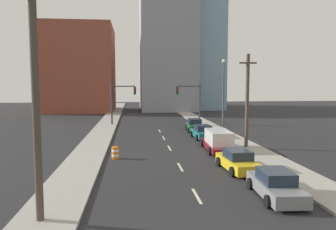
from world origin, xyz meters
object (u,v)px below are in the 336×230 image
object	(u,v)px
traffic_barrel	(115,153)
street_lamp	(223,92)
traffic_signal_left	(119,99)
box_truck_maroon	(218,141)
utility_pole_right_mid	(247,100)
traffic_signal_right	(193,98)
utility_pole_left_near	(36,100)
sedan_green	(195,125)
sedan_gray	(275,185)
sedan_teal	(203,132)
sedan_yellow	(238,161)

from	to	relation	value
traffic_barrel	street_lamp	xyz separation A→B (m)	(11.74, 10.81, 4.55)
traffic_signal_left	box_truck_maroon	distance (m)	21.54
utility_pole_right_mid	street_lamp	size ratio (longest dim) A/B	0.99
street_lamp	traffic_signal_right	bearing A→B (deg)	98.54
utility_pole_left_near	street_lamp	size ratio (longest dim) A/B	1.18
traffic_barrel	box_truck_maroon	distance (m)	9.23
sedan_green	traffic_barrel	bearing A→B (deg)	-119.10
traffic_signal_right	sedan_gray	distance (m)	31.40
traffic_signal_right	sedan_teal	size ratio (longest dim) A/B	1.35
sedan_gray	traffic_barrel	bearing A→B (deg)	134.96
box_truck_maroon	traffic_signal_left	bearing A→B (deg)	118.83
sedan_green	traffic_signal_left	bearing A→B (deg)	148.01
sedan_yellow	sedan_green	world-z (taller)	sedan_green
traffic_signal_right	utility_pole_left_near	distance (m)	35.62
box_truck_maroon	sedan_teal	xyz separation A→B (m)	(-0.00, 6.54, -0.21)
utility_pole_right_mid	traffic_barrel	size ratio (longest dim) A/B	9.05
sedan_gray	sedan_yellow	xyz separation A→B (m)	(-0.28, 5.36, 0.01)
traffic_signal_right	sedan_green	xyz separation A→B (m)	(-1.03, -6.85, -3.13)
utility_pole_left_near	sedan_teal	size ratio (longest dim) A/B	2.31
traffic_signal_left	sedan_teal	bearing A→B (deg)	-52.78
utility_pole_right_mid	traffic_barrel	world-z (taller)	utility_pole_right_mid
traffic_signal_left	utility_pole_right_mid	world-z (taller)	utility_pole_right_mid
utility_pole_right_mid	sedan_yellow	bearing A→B (deg)	-113.55
sedan_yellow	sedan_gray	bearing A→B (deg)	-90.10
utility_pole_right_mid	box_truck_maroon	size ratio (longest dim) A/B	1.37
street_lamp	box_truck_maroon	world-z (taller)	street_lamp
utility_pole_left_near	traffic_signal_right	bearing A→B (deg)	69.12
utility_pole_left_near	sedan_gray	distance (m)	12.39
sedan_teal	sedan_green	size ratio (longest dim) A/B	0.94
traffic_barrel	utility_pole_left_near	bearing A→B (deg)	-101.92
street_lamp	sedan_gray	world-z (taller)	street_lamp
traffic_signal_right	sedan_gray	xyz separation A→B (m)	(-1.37, -31.21, -3.18)
sedan_yellow	sedan_green	distance (m)	19.01
sedan_yellow	street_lamp	bearing A→B (deg)	75.02
sedan_teal	sedan_green	distance (m)	5.70
traffic_signal_left	utility_pole_right_mid	bearing A→B (deg)	-56.16
traffic_signal_right	utility_pole_left_near	xyz separation A→B (m)	(-12.69, -33.26, 1.44)
traffic_signal_left	sedan_gray	size ratio (longest dim) A/B	1.28
traffic_barrel	sedan_teal	size ratio (longest dim) A/B	0.21
traffic_signal_right	sedan_green	bearing A→B (deg)	-98.51
traffic_signal_right	box_truck_maroon	bearing A→B (deg)	-93.66
utility_pole_left_near	street_lamp	world-z (taller)	utility_pole_left_near
utility_pole_left_near	box_truck_maroon	xyz separation A→B (m)	(11.47, 14.17, -4.39)
utility_pole_right_mid	sedan_green	xyz separation A→B (m)	(-2.62, 11.55, -3.72)
traffic_signal_right	sedan_yellow	distance (m)	26.10
utility_pole_left_near	sedan_green	size ratio (longest dim) A/B	2.18
utility_pole_left_near	box_truck_maroon	distance (m)	18.75
utility_pole_left_near	street_lamp	bearing A→B (deg)	57.91
box_truck_maroon	sedan_yellow	bearing A→B (deg)	-91.37
traffic_signal_left	traffic_barrel	size ratio (longest dim) A/B	6.30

